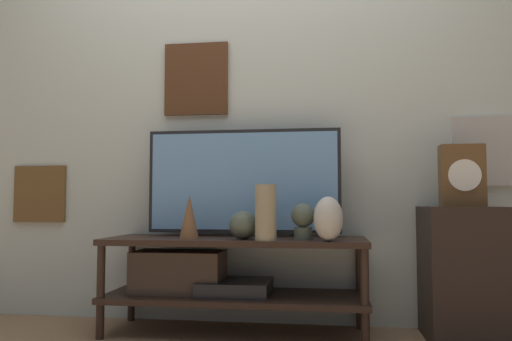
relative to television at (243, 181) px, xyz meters
The scene contains 10 objects.
wall_back 0.59m from the television, 98.21° to the left, with size 6.40×0.08×2.70m.
media_console 0.50m from the television, 142.03° to the right, with size 1.33×0.45×0.49m.
television is the anchor object (origin of this frame).
vase_round_glass 0.30m from the television, 79.72° to the right, with size 0.14×0.14×0.14m.
vase_urn_stoneware 0.56m from the television, 30.81° to the right, with size 0.14×0.13×0.21m.
vase_slim_bronze 0.37m from the television, 139.63° to the right, with size 0.10×0.10×0.22m.
vase_tall_ceramic 0.35m from the television, 59.47° to the right, with size 0.10×0.10×0.27m.
decorative_bust 0.43m from the television, 28.86° to the right, with size 0.12×0.12×0.18m.
side_table 1.19m from the television, ahead, with size 0.37×0.40×0.65m.
mantel_clock 1.11m from the television, ahead, with size 0.21×0.11×0.31m.
Camera 1 is at (0.47, -2.28, 0.66)m, focal length 35.00 mm.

